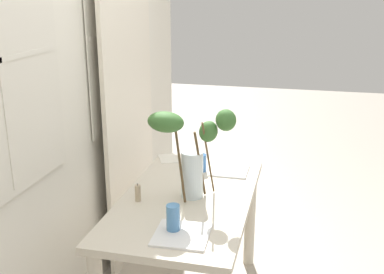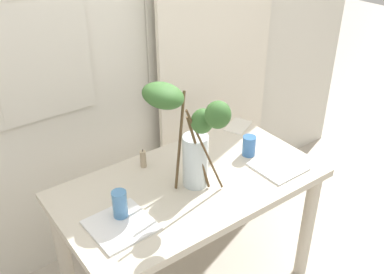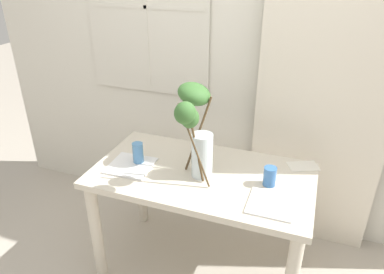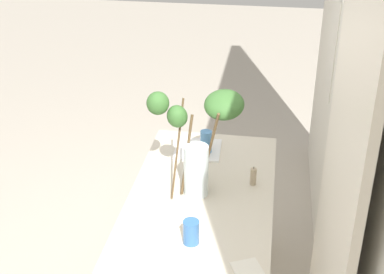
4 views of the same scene
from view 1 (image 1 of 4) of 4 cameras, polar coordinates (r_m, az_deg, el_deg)
name	(u,v)px [view 1 (image 1 of 4)]	position (r m, az deg, el deg)	size (l,w,h in m)	color
back_wall_with_windows	(62,68)	(2.79, -15.50, 8.09)	(4.04, 0.14, 2.98)	silver
curtain_sheer_side	(129,106)	(3.36, -7.63, 3.78)	(0.88, 0.03, 2.26)	silver
dining_table	(187,217)	(2.79, -0.60, -9.69)	(1.34, 0.73, 0.78)	beige
vase_with_branches	(188,148)	(2.59, -0.44, -1.32)	(0.33, 0.53, 0.56)	silver
drinking_glass_blue_left	(173,219)	(2.34, -2.32, -9.90)	(0.07, 0.07, 0.14)	#4C84BC
drinking_glass_blue_right	(201,163)	(3.08, 1.08, -3.16)	(0.07, 0.07, 0.11)	#386BAD
plate_square_left	(182,235)	(2.33, -1.26, -11.80)	(0.27, 0.27, 0.01)	white
plate_square_right	(230,170)	(3.10, 4.60, -4.08)	(0.24, 0.24, 0.01)	white
napkin_folded	(168,158)	(3.32, -2.94, -2.62)	(0.19, 0.12, 0.00)	silver
pillar_candle	(138,193)	(2.68, -6.61, -6.80)	(0.03, 0.03, 0.11)	tan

